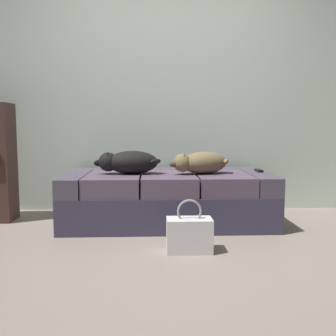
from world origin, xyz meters
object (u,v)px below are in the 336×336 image
dog_tan (200,163)px  handbag (189,234)px  couch (168,198)px  dog_dark (128,162)px  tv_remote (259,170)px

dog_tan → handbag: size_ratio=1.50×
couch → handbag: couch is taller
dog_dark → handbag: dog_dark is taller
dog_dark → handbag: 1.02m
dog_tan → handbag: (-0.17, -0.77, -0.44)m
couch → tv_remote: bearing=3.6°
couch → handbag: size_ratio=4.92×
dog_tan → tv_remote: size_ratio=3.78×
dog_dark → couch: bearing=10.3°
couch → dog_dark: 0.50m
dog_tan → couch: bearing=163.8°
dog_tan → handbag: bearing=-102.6°
handbag → tv_remote: bearing=50.7°
dog_dark → tv_remote: (1.22, 0.12, -0.09)m
couch → tv_remote: 0.90m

